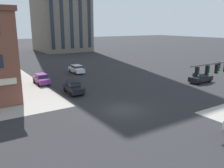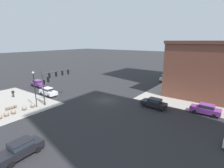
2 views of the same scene
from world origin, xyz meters
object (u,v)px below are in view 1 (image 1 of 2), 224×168
at_px(traffic_signal_main, 222,76).
at_px(car_main_southbound_near, 41,79).
at_px(car_cross_eastbound, 73,87).
at_px(car_cross_westbound, 77,69).
at_px(car_parked_curb, 201,77).

bearing_deg(traffic_signal_main, car_main_southbound_near, 114.40).
distance_m(car_main_southbound_near, car_cross_eastbound, 8.07).
bearing_deg(car_cross_westbound, car_parked_curb, -53.06).
distance_m(car_cross_eastbound, car_parked_curb, 21.11).
distance_m(traffic_signal_main, car_cross_eastbound, 18.97).
bearing_deg(car_main_southbound_near, car_cross_eastbound, -74.29).
xyz_separation_m(traffic_signal_main, car_main_southbound_near, (-10.99, 24.22, -3.45)).
relative_size(traffic_signal_main, car_parked_curb, 1.54).
distance_m(traffic_signal_main, car_parked_curb, 16.16).
height_order(car_cross_westbound, car_parked_curb, same).
height_order(traffic_signal_main, car_main_southbound_near, traffic_signal_main).
height_order(car_cross_eastbound, car_cross_westbound, same).
bearing_deg(car_cross_eastbound, car_main_southbound_near, 105.71).
bearing_deg(car_main_southbound_near, car_cross_westbound, 30.95).
height_order(car_main_southbound_near, car_cross_westbound, same).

